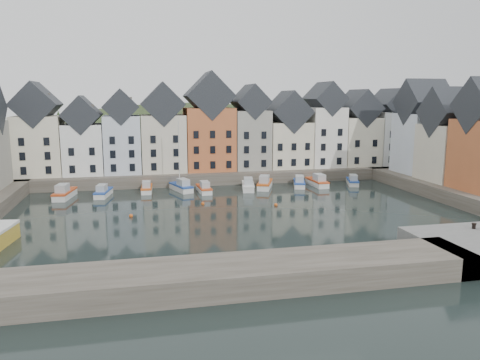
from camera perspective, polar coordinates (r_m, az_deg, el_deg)
name	(u,v)px	position (r m, az deg, el deg)	size (l,w,h in m)	color
ground	(242,217)	(60.27, 0.29, -4.51)	(260.00, 260.00, 0.00)	black
far_quay	(208,173)	(88.98, -3.98, 0.85)	(90.00, 16.00, 2.00)	#443F34
right_quay	(476,192)	(79.22, 26.86, -1.35)	(14.00, 54.00, 2.00)	#443F34
near_wall	(180,280)	(37.76, -7.33, -12.00)	(50.00, 6.00, 2.00)	#443F34
hillside	(193,232)	(118.35, -5.74, -6.28)	(153.60, 70.40, 64.00)	#27371B
far_terrace	(226,132)	(86.65, -1.73, 5.87)	(72.37, 8.16, 17.78)	#EEE6C8
right_terrace	(453,137)	(81.55, 24.51, 4.75)	(8.30, 24.25, 16.36)	silver
mooring_buoys	(206,208)	(64.63, -4.23, -3.40)	(20.50, 5.50, 0.50)	#C85117
boat_a	(64,193)	(75.98, -20.62, -1.54)	(3.05, 6.80, 2.52)	silver
boat_b	(103,192)	(75.48, -16.34, -1.45)	(2.73, 5.90, 2.18)	silver
boat_c	(147,188)	(77.21, -11.30, -1.01)	(2.00, 5.53, 2.09)	silver
boat_d	(182,186)	(77.26, -7.14, -0.78)	(3.65, 6.40, 11.69)	silver
boat_e	(204,189)	(75.61, -4.40, -1.05)	(2.02, 5.71, 2.16)	silver
boat_f	(248,186)	(77.65, 0.98, -0.69)	(3.08, 6.41, 2.36)	silver
boat_g	(265,184)	(79.08, 3.03, -0.47)	(4.30, 6.82, 2.51)	silver
boat_h	(299,183)	(81.02, 7.23, -0.34)	(3.47, 6.13, 2.25)	silver
boat_i	(317,182)	(82.12, 9.42, -0.22)	(2.10, 6.38, 2.43)	silver
boat_j	(353,181)	(84.54, 13.57, -0.15)	(3.33, 5.64, 2.07)	silver
mooring_bollard	(474,226)	(53.15, 26.62, -5.00)	(0.48, 0.48, 0.56)	black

